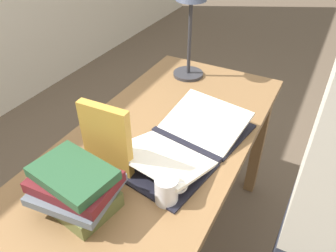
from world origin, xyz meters
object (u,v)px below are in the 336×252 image
at_px(open_book, 185,141).
at_px(book_stack_tall, 76,187).
at_px(reading_lamp, 191,6).
at_px(coffee_mug, 167,190).
at_px(book_standing_upright, 107,140).
at_px(person_reader, 326,208).

relative_size(open_book, book_stack_tall, 2.39).
xyz_separation_m(open_book, book_stack_tall, (-0.41, 0.17, 0.05)).
xyz_separation_m(open_book, reading_lamp, (0.53, 0.24, 0.33)).
height_order(open_book, coffee_mug, coffee_mug).
relative_size(book_stack_tall, book_standing_upright, 0.97).
bearing_deg(open_book, book_standing_upright, 152.93).
bearing_deg(reading_lamp, coffee_mug, -159.50).
relative_size(open_book, person_reader, 0.38).
bearing_deg(book_standing_upright, reading_lamp, 2.29).
distance_m(open_book, coffee_mug, 0.28).
xyz_separation_m(reading_lamp, coffee_mug, (-0.80, -0.30, -0.31)).
distance_m(book_stack_tall, coffee_mug, 0.28).
bearing_deg(reading_lamp, open_book, -156.17).
bearing_deg(person_reader, reading_lamp, -130.73).
xyz_separation_m(coffee_mug, person_reader, (0.16, -0.45, -0.00)).
distance_m(book_stack_tall, book_standing_upright, 0.18).
bearing_deg(reading_lamp, book_stack_tall, -176.00).
bearing_deg(book_standing_upright, person_reader, -81.34).
bearing_deg(open_book, book_stack_tall, 167.31).
xyz_separation_m(book_stack_tall, person_reader, (0.30, -0.68, -0.03)).
xyz_separation_m(open_book, book_standing_upright, (-0.24, 0.18, 0.11)).
relative_size(book_stack_tall, reading_lamp, 0.53).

